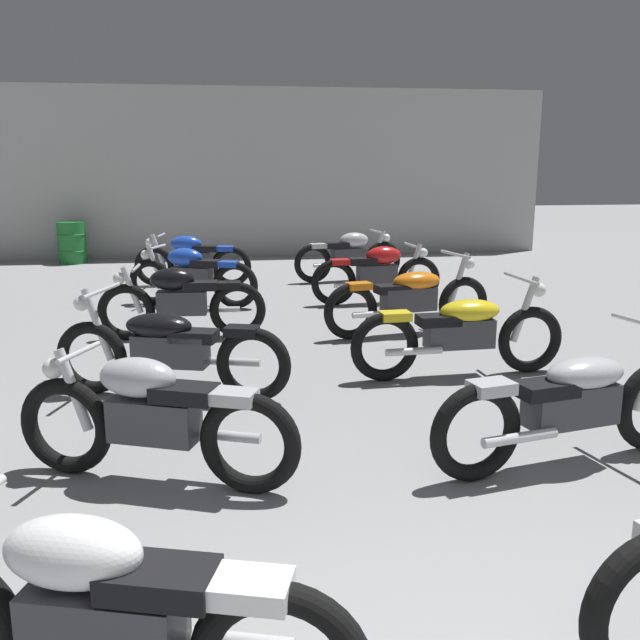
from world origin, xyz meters
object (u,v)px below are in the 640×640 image
oil_drum (72,242)px  motorcycle_right_row_3 (410,298)px  motorcycle_left_row_0 (102,617)px  motorcycle_left_row_2 (169,348)px  motorcycle_right_row_2 (461,332)px  motorcycle_right_row_4 (377,273)px  motorcycle_left_row_3 (181,301)px  motorcycle_right_row_5 (349,255)px  motorcycle_left_row_1 (153,416)px  motorcycle_right_row_1 (573,402)px  motorcycle_left_row_4 (192,275)px  motorcycle_left_row_5 (192,259)px

oil_drum → motorcycle_right_row_3: bearing=-53.1°
motorcycle_left_row_0 → motorcycle_left_row_2: motorcycle_left_row_2 is taller
motorcycle_right_row_2 → motorcycle_right_row_4: (0.02, 3.65, 0.01)m
motorcycle_left_row_0 → motorcycle_left_row_3: (0.03, 5.96, 0.00)m
motorcycle_left_row_2 → motorcycle_left_row_3: motorcycle_left_row_2 is taller
motorcycle_left_row_2 → motorcycle_right_row_5: (2.74, 5.91, 0.01)m
motorcycle_left_row_0 → motorcycle_left_row_1: 2.08m
motorcycle_right_row_1 → motorcycle_right_row_2: size_ratio=0.99×
motorcycle_right_row_1 → motorcycle_left_row_2: bearing=146.7°
motorcycle_right_row_2 → motorcycle_left_row_3: bearing=144.9°
motorcycle_left_row_1 → motorcycle_right_row_1: motorcycle_right_row_1 is taller
motorcycle_left_row_1 → motorcycle_left_row_3: size_ratio=0.95×
motorcycle_left_row_4 → motorcycle_right_row_1: (2.75, -5.92, -0.01)m
motorcycle_left_row_5 → motorcycle_right_row_4: size_ratio=0.99×
motorcycle_left_row_1 → motorcycle_left_row_3: 3.88m
motorcycle_left_row_3 → motorcycle_right_row_5: bearing=54.0°
motorcycle_left_row_2 → motorcycle_left_row_4: 4.06m
motorcycle_left_row_3 → motorcycle_right_row_4: 3.26m
motorcycle_right_row_4 → motorcycle_right_row_5: 2.04m
motorcycle_left_row_2 → motorcycle_right_row_1: 3.39m
motorcycle_left_row_1 → oil_drum: (-2.48, 10.63, -0.03)m
motorcycle_left_row_2 → motorcycle_right_row_5: bearing=65.1°
motorcycle_left_row_2 → motorcycle_right_row_2: same height
motorcycle_left_row_0 → motorcycle_right_row_5: (2.76, 9.71, 0.00)m
motorcycle_right_row_2 → motorcycle_right_row_3: same height
motorcycle_left_row_2 → motorcycle_right_row_4: bearing=54.4°
motorcycle_right_row_5 → motorcycle_left_row_2: bearing=-114.9°
motorcycle_left_row_0 → motorcycle_right_row_2: size_ratio=0.88×
motorcycle_left_row_1 → motorcycle_left_row_2: bearing=89.9°
motorcycle_right_row_3 → motorcycle_right_row_5: 3.95m
motorcycle_left_row_2 → motorcycle_right_row_3: (2.74, 1.96, 0.00)m
motorcycle_left_row_5 → motorcycle_right_row_2: bearing=-63.9°
motorcycle_left_row_4 → motorcycle_right_row_2: motorcycle_right_row_2 is taller
motorcycle_right_row_5 → motorcycle_right_row_2: bearing=-89.8°
motorcycle_left_row_2 → motorcycle_right_row_1: bearing=-33.3°
motorcycle_left_row_1 → motorcycle_right_row_3: 4.59m
motorcycle_right_row_1 → motorcycle_right_row_5: bearing=90.7°
motorcycle_right_row_1 → motorcycle_right_row_3: bearing=91.4°
motorcycle_left_row_1 → motorcycle_right_row_5: same height
motorcycle_right_row_5 → oil_drum: size_ratio=2.31×
motorcycle_left_row_5 → oil_drum: motorcycle_left_row_5 is taller
motorcycle_left_row_3 → motorcycle_right_row_2: bearing=-35.1°
motorcycle_left_row_1 → oil_drum: bearing=103.1°
oil_drum → motorcycle_right_row_2: bearing=-58.9°
motorcycle_left_row_2 → motorcycle_right_row_4: (2.78, 3.87, 0.01)m
motorcycle_left_row_1 → motorcycle_left_row_5: (0.04, 7.50, 0.00)m
motorcycle_left_row_5 → oil_drum: 4.01m
motorcycle_left_row_3 → motorcycle_right_row_1: 4.90m
motorcycle_left_row_3 → motorcycle_left_row_4: 1.91m
motorcycle_left_row_3 → motorcycle_right_row_3: bearing=-4.1°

